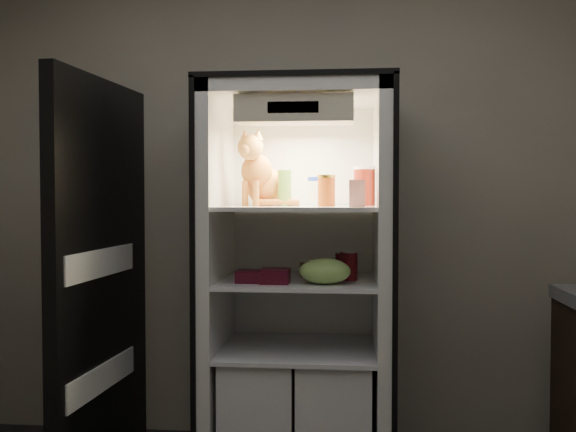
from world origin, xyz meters
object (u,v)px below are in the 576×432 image
object	(u,v)px
tabby_cat	(261,177)
cream_carton	(357,193)
soda_can_a	(342,264)
condiment_jar	(306,268)
soda_can_c	(350,266)
refrigerator	(299,307)
berry_box_left	(249,276)
soda_can_b	(347,264)
salsa_jar	(326,191)
mayo_tub	(318,191)
berry_box_right	(275,276)
parmesan_shaker	(285,188)
pepper_jar	(365,186)
grape_bag	(325,271)

from	to	relation	value
tabby_cat	cream_carton	size ratio (longest dim) A/B	3.08
soda_can_a	condiment_jar	world-z (taller)	soda_can_a
soda_can_c	refrigerator	bearing A→B (deg)	159.83
soda_can_c	condiment_jar	size ratio (longest dim) A/B	1.64
soda_can_a	berry_box_left	distance (m)	0.49
soda_can_b	condiment_jar	size ratio (longest dim) A/B	1.58
tabby_cat	berry_box_left	size ratio (longest dim) A/B	3.34
refrigerator	soda_can_b	xyz separation A→B (m)	(0.23, 0.00, 0.21)
cream_carton	soda_can_c	distance (m)	0.37
tabby_cat	salsa_jar	size ratio (longest dim) A/B	2.53
soda_can_a	soda_can_c	xyz separation A→B (m)	(0.04, -0.12, 0.01)
tabby_cat	condiment_jar	size ratio (longest dim) A/B	4.47
refrigerator	mayo_tub	size ratio (longest dim) A/B	13.34
mayo_tub	refrigerator	bearing A→B (deg)	-147.71
tabby_cat	mayo_tub	world-z (taller)	tabby_cat
soda_can_c	berry_box_right	size ratio (longest dim) A/B	1.04
mayo_tub	condiment_jar	distance (m)	0.39
mayo_tub	condiment_jar	bearing A→B (deg)	-143.65
tabby_cat	berry_box_left	world-z (taller)	tabby_cat
mayo_tub	salsa_jar	world-z (taller)	salsa_jar
parmesan_shaker	soda_can_a	distance (m)	0.47
parmesan_shaker	cream_carton	distance (m)	0.39
refrigerator	soda_can_a	bearing A→B (deg)	9.34
cream_carton	soda_can_b	xyz separation A→B (m)	(-0.04, 0.23, -0.34)
parmesan_shaker	soda_can_b	bearing A→B (deg)	7.90
salsa_jar	soda_can_a	world-z (taller)	salsa_jar
refrigerator	pepper_jar	bearing A→B (deg)	8.34
pepper_jar	berry_box_left	xyz separation A→B (m)	(-0.54, -0.25, -0.42)
grape_bag	berry_box_right	xyz separation A→B (m)	(-0.23, 0.01, -0.03)
mayo_tub	soda_can_a	world-z (taller)	mayo_tub
mayo_tub	soda_can_b	world-z (taller)	mayo_tub
refrigerator	berry_box_left	distance (m)	0.35
mayo_tub	pepper_jar	world-z (taller)	pepper_jar
salsa_jar	soda_can_a	bearing A→B (deg)	63.56
parmesan_shaker	refrigerator	bearing A→B (deg)	29.72
tabby_cat	soda_can_b	world-z (taller)	tabby_cat
pepper_jar	soda_can_a	size ratio (longest dim) A/B	1.58
parmesan_shaker	berry_box_right	xyz separation A→B (m)	(-0.03, -0.18, -0.40)
mayo_tub	berry_box_right	distance (m)	0.51
condiment_jar	grape_bag	bearing A→B (deg)	-66.74
berry_box_right	mayo_tub	bearing A→B (deg)	56.43
condiment_jar	tabby_cat	bearing A→B (deg)	-178.63
refrigerator	parmesan_shaker	xyz separation A→B (m)	(-0.07, -0.04, 0.58)
grape_bag	berry_box_right	distance (m)	0.23
berry_box_right	soda_can_b	bearing A→B (deg)	34.07
condiment_jar	salsa_jar	bearing A→B (deg)	-49.92
parmesan_shaker	condiment_jar	size ratio (longest dim) A/B	2.07
cream_carton	berry_box_left	distance (m)	0.63
berry_box_right	cream_carton	bearing A→B (deg)	-1.12
soda_can_c	berry_box_right	bearing A→B (deg)	-159.35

